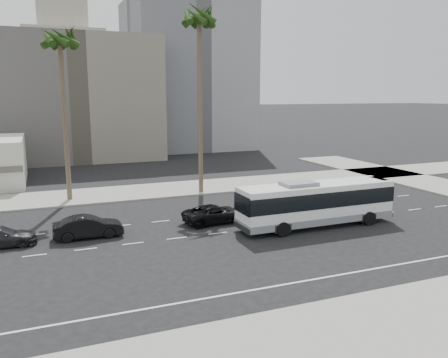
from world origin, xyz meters
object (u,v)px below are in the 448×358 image
car_a (215,214)px  palm_near (199,23)px  palm_mid (60,43)px  car_b (88,227)px  city_bus (316,202)px

car_a → palm_near: palm_near is taller
car_a → palm_mid: palm_mid is taller
palm_mid → car_b: bearing=-87.7°
car_b → palm_near: palm_near is taller
palm_near → palm_mid: palm_near is taller
palm_near → car_a: bearing=-103.4°
palm_near → palm_mid: 12.61m
city_bus → palm_near: size_ratio=0.68×
car_a → palm_mid: size_ratio=0.32×
city_bus → car_a: (-6.63, 3.66, -1.13)m
city_bus → palm_mid: bearing=136.3°
palm_near → car_b: bearing=-137.9°
car_b → palm_mid: 17.91m
car_a → palm_mid: bearing=35.2°
car_a → palm_near: (2.50, 10.51, 15.53)m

